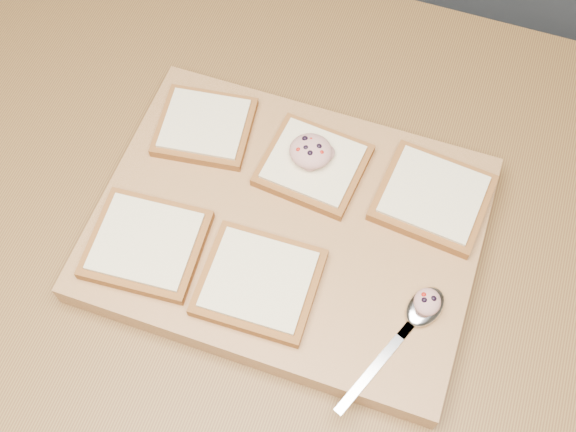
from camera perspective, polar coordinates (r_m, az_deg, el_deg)
name	(u,v)px	position (r m, az deg, el deg)	size (l,w,h in m)	color
ground	(356,409)	(1.77, 5.42, -14.94)	(4.00, 4.00, 0.00)	#515459
island_counter	(377,352)	(1.33, 7.08, -10.62)	(2.00, 0.80, 0.90)	slate
cutting_board	(288,229)	(0.89, 0.00, -1.00)	(0.46, 0.35, 0.04)	#B17C4C
bread_far_left	(205,126)	(0.94, -6.59, 7.06)	(0.13, 0.12, 0.02)	brown
bread_far_center	(313,165)	(0.91, 2.01, 4.07)	(0.13, 0.12, 0.02)	brown
bread_far_right	(433,197)	(0.90, 11.39, 1.47)	(0.14, 0.13, 0.02)	brown
bread_near_left	(146,244)	(0.87, -11.14, -2.17)	(0.14, 0.13, 0.02)	brown
bread_near_center	(259,282)	(0.83, -2.29, -5.21)	(0.14, 0.12, 0.02)	brown
tuna_salad_dollop	(311,151)	(0.89, 1.81, 5.15)	(0.05, 0.05, 0.03)	tan
spoon	(418,315)	(0.84, 10.23, -7.73)	(0.09, 0.18, 0.01)	silver
spoon_salad	(427,302)	(0.83, 10.95, -6.67)	(0.03, 0.03, 0.02)	tan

